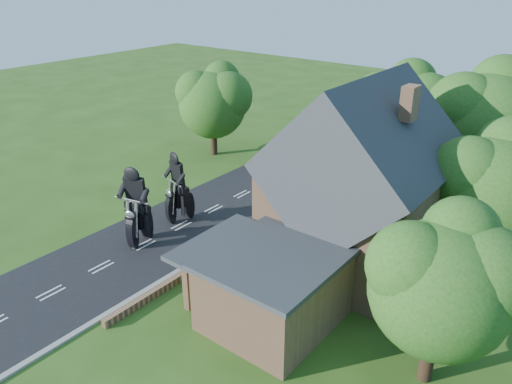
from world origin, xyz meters
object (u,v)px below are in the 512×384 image
Objects in this scene: garden_wall at (255,231)px; house at (360,189)px; motorcycle_lead at (140,232)px; annex at (272,287)px; motorcycle_follow at (180,211)px.

house is (6.19, 1.00, 4.14)m from garden_wall.
annex is at bearing 161.83° from motorcycle_lead.
house is at bearing 84.76° from annex.
house is 1.45× the size of annex.
motorcycle_lead is (-10.21, 0.85, -1.04)m from annex.
motorcycle_follow is (-0.22, 3.45, -0.03)m from motorcycle_lead.
motorcycle_follow is (-10.43, 4.30, -1.07)m from annex.
motorcycle_lead reaches higher than motorcycle_follow.
house is at bearing 9.17° from garden_wall.
house is 6.56× the size of motorcycle_lead.
garden_wall is 3.12× the size of annex.
annex is (5.57, -5.80, 1.57)m from garden_wall.
annex is 4.52× the size of motorcycle_lead.
house is 12.87m from motorcycle_lead.
garden_wall is 14.10× the size of motorcycle_lead.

